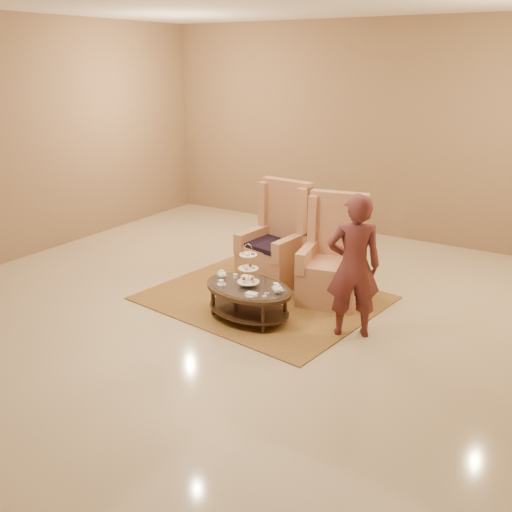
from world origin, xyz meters
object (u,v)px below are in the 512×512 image
Objects in this scene: tea_table at (248,292)px; person at (354,266)px; armchair_left at (277,249)px; armchair_right at (333,265)px.

person reaches higher than tea_table.
armchair_left reaches higher than armchair_right.
armchair_left reaches higher than tea_table.
armchair_right is (0.89, -0.14, -0.02)m from armchair_left.
armchair_right is at bearing -3.65° from armchair_left.
armchair_right is at bearing 69.90° from tea_table.
tea_table is 0.87× the size of armchair_left.
armchair_left is (-0.32, 1.21, 0.13)m from tea_table.
tea_table is at bearing -18.75° from person.
armchair_right is at bearing -85.15° from person.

